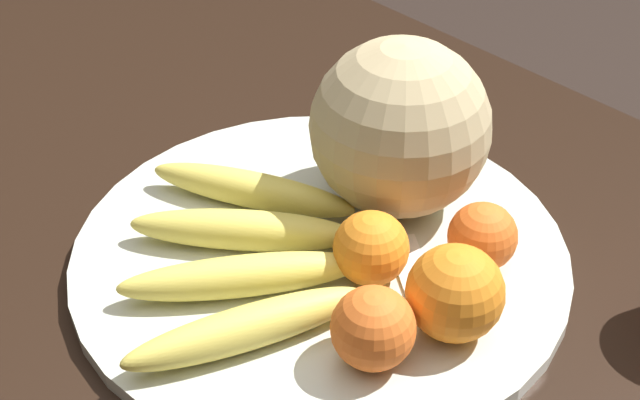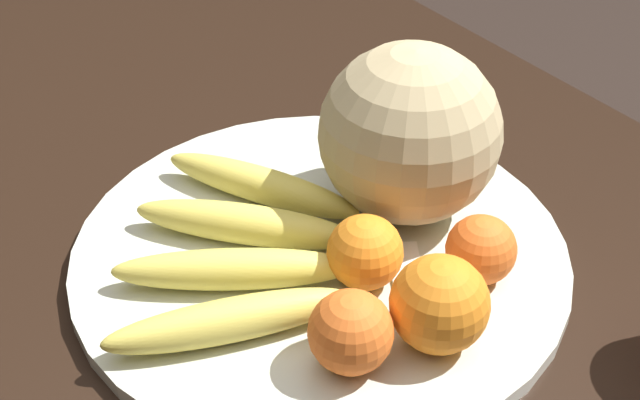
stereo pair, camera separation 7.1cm
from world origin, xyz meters
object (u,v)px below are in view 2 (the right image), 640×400
Objects in this scene: kitchen_table at (269,336)px; melon at (410,133)px; orange_front_left at (365,252)px; orange_mid_center at (481,250)px; banana_bunch at (245,247)px; orange_back_left at (351,332)px; produce_tag at (407,274)px; fruit_bowl at (320,253)px; orange_front_right at (439,304)px.

melon is at bearing 79.97° from kitchen_table.
orange_mid_center is at bearing 58.20° from orange_front_left.
orange_front_left reaches higher than banana_bunch.
orange_back_left is at bearing 132.17° from banana_bunch.
orange_front_left is at bearing 28.59° from kitchen_table.
produce_tag is at bearing 117.35° from orange_back_left.
orange_back_left is 0.11m from produce_tag.
melon is 1.97× the size of produce_tag.
orange_mid_center reaches higher than kitchen_table.
orange_mid_center is (0.10, 0.08, 0.03)m from fruit_bowl.
kitchen_table is at bearing 173.00° from orange_back_left.
fruit_bowl is at bearing -141.02° from orange_mid_center.
produce_tag is at bearing 178.25° from banana_bunch.
kitchen_table is 28.40× the size of orange_mid_center.
orange_front_left is (0.07, 0.07, 0.01)m from banana_bunch.
fruit_bowl reaches higher than kitchen_table.
melon is 0.12m from orange_front_left.
orange_front_right is at bearing 3.88° from fruit_bowl.
fruit_bowl is 0.13m from melon.
orange_front_left reaches higher than fruit_bowl.
orange_front_right reaches higher than orange_back_left.
orange_back_left is at bearing -51.34° from melon.
banana_bunch is at bearing -130.24° from orange_mid_center.
orange_front_right reaches higher than orange_front_left.
orange_back_left is (0.14, 0.00, 0.01)m from banana_bunch.
banana_bunch is at bearing -155.71° from orange_front_right.
orange_back_left reaches higher than fruit_bowl.
kitchen_table is 20.43× the size of produce_tag.
produce_tag reaches higher than fruit_bowl.
orange_front_right is (0.16, 0.05, 0.14)m from kitchen_table.
orange_back_left is (0.01, -0.14, 0.00)m from orange_mid_center.
orange_front_left is 0.09m from orange_mid_center.
banana_bunch is at bearing -74.06° from kitchen_table.
kitchen_table is at bearing -163.56° from orange_front_right.
orange_back_left reaches higher than orange_mid_center.
orange_back_left reaches higher than kitchen_table.
orange_mid_center is 0.92× the size of orange_back_left.
kitchen_table is 0.11m from fruit_bowl.
produce_tag is at bearing -126.40° from orange_mid_center.
fruit_bowl is at bearing -174.75° from orange_front_left.
orange_front_left is (0.06, -0.09, -0.05)m from melon.
fruit_bowl is 0.07m from orange_front_left.
banana_bunch reaches higher than produce_tag.
produce_tag is at bearing 38.75° from kitchen_table.
melon is at bearing 174.53° from produce_tag.
orange_front_right reaches higher than fruit_bowl.
orange_back_left reaches higher than banana_bunch.
produce_tag is (0.07, 0.04, 0.01)m from fruit_bowl.
banana_bunch is (-0.02, -0.15, -0.06)m from melon.
fruit_bowl is 0.14m from orange_back_left.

